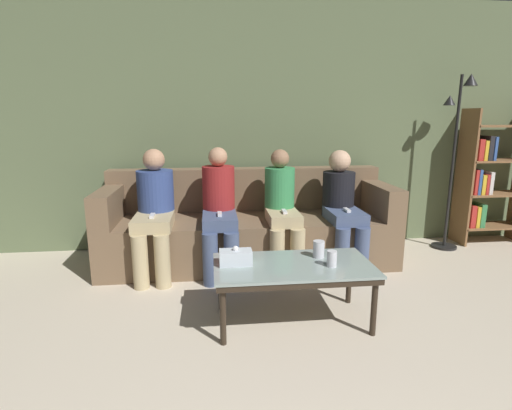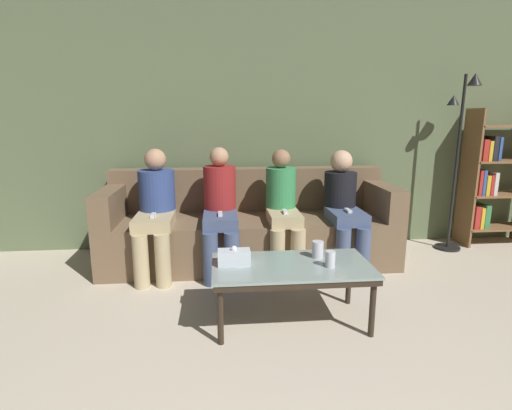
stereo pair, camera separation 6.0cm
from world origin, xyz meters
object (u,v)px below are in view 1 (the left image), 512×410
standing_lamp (456,144)px  cup_near_right (332,259)px  cup_near_left (319,249)px  seated_person_left_end (154,208)px  bookshelf (487,179)px  coffee_table (293,270)px  seated_person_mid_right (282,207)px  couch (248,228)px  seated_person_mid_left (219,207)px  tissue_box (236,257)px  seated_person_right_end (342,205)px

standing_lamp → cup_near_right: bearing=-139.9°
cup_near_left → seated_person_left_end: size_ratio=0.11×
cup_near_left → bookshelf: 2.72m
standing_lamp → seated_person_left_end: 3.11m
coffee_table → seated_person_mid_right: (0.10, 1.03, 0.20)m
coffee_table → bookshelf: bearing=31.7°
couch → seated_person_mid_left: 0.46m
standing_lamp → couch: bearing=-176.4°
couch → cup_near_right: size_ratio=25.60×
cup_near_left → seated_person_mid_left: size_ratio=0.11×
standing_lamp → seated_person_left_end: standing_lamp is taller
cup_near_left → tissue_box: (-0.60, -0.08, -0.01)m
seated_person_mid_left → cup_near_left: bearing=-53.2°
couch → bookshelf: bookshelf is taller
standing_lamp → seated_person_mid_left: size_ratio=1.61×
seated_person_left_end → seated_person_right_end: size_ratio=1.02×
coffee_table → tissue_box: (-0.39, 0.04, 0.09)m
cup_near_right → bookshelf: (2.26, 1.62, 0.25)m
cup_near_right → seated_person_mid_right: seated_person_mid_right is taller
coffee_table → bookshelf: 2.96m
seated_person_mid_right → seated_person_right_end: size_ratio=1.01×
cup_near_left → cup_near_right: size_ratio=1.11×
couch → cup_near_left: couch is taller
tissue_box → seated_person_mid_left: seated_person_mid_left is taller
cup_near_left → tissue_box: tissue_box is taller
tissue_box → seated_person_left_end: bearing=123.5°
cup_near_right → seated_person_left_end: 1.71m
cup_near_left → cup_near_right: cup_near_left is taller
bookshelf → cup_near_right: bearing=-144.4°
couch → bookshelf: size_ratio=1.86×
couch → seated_person_right_end: (0.86, -0.23, 0.27)m
seated_person_mid_left → couch: bearing=39.9°
cup_near_right → seated_person_mid_left: bearing=123.4°
bookshelf → standing_lamp: (-0.51, -0.14, 0.40)m
standing_lamp → seated_person_left_end: bearing=-173.1°
coffee_table → cup_near_left: cup_near_left is taller
couch → seated_person_mid_right: (0.29, -0.24, 0.26)m
cup_near_right → seated_person_mid_right: bearing=97.5°
seated_person_left_end → seated_person_mid_left: seated_person_mid_left is taller
seated_person_mid_left → seated_person_right_end: size_ratio=1.03×
cup_near_left → seated_person_mid_right: bearing=96.5°
standing_lamp → seated_person_left_end: size_ratio=1.63×
couch → cup_near_left: bearing=-71.2°
seated_person_right_end → seated_person_left_end: bearing=179.8°
seated_person_mid_left → coffee_table: bearing=-65.2°
standing_lamp → seated_person_right_end: size_ratio=1.67×
seated_person_left_end → seated_person_right_end: bearing=-0.2°
cup_near_right → seated_person_mid_right: 1.11m
tissue_box → standing_lamp: 2.82m
cup_near_right → tissue_box: tissue_box is taller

